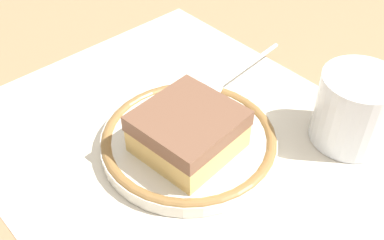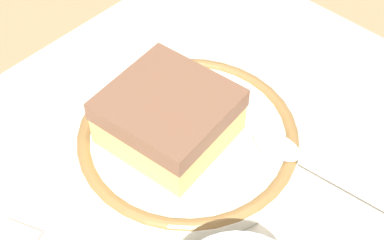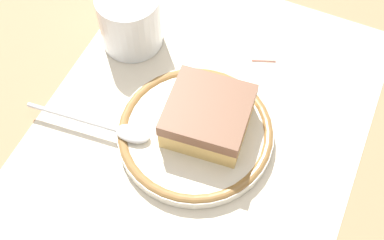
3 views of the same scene
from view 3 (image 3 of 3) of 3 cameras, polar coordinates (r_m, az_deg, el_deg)
ground_plane at (r=0.57m, az=0.81°, el=-1.12°), size 2.40×2.40×0.00m
placemat at (r=0.57m, az=0.81°, el=-1.09°), size 0.46×0.36×0.00m
plate at (r=0.56m, az=-0.00°, el=-1.31°), size 0.18×0.18×0.02m
cake_slice at (r=0.54m, az=1.63°, el=0.03°), size 0.09×0.10×0.04m
spoon at (r=0.56m, az=-8.51°, el=-1.08°), size 0.03×0.15×0.01m
cup at (r=0.63m, az=-7.01°, el=10.94°), size 0.08×0.08×0.07m
sugar_packet at (r=0.65m, az=8.12°, el=8.56°), size 0.06×0.05×0.01m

